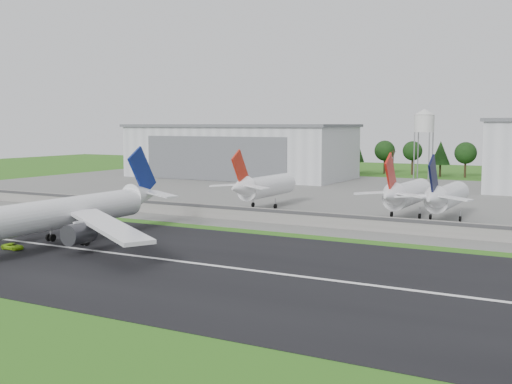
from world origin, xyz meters
The scene contains 14 objects.
ground centered at (0.00, 0.00, 0.00)m, with size 600.00×600.00×0.00m, color #306518.
runway centered at (0.00, 10.00, 0.05)m, with size 320.00×60.00×0.10m, color black.
runway_centerline centered at (0.00, 10.00, 0.11)m, with size 220.00×1.00×0.02m, color white.
apron centered at (0.00, 120.00, 0.05)m, with size 320.00×150.00×0.10m, color slate.
blast_fence centered at (0.00, 54.99, 1.81)m, with size 240.00×0.61×3.50m.
hangar_west centered at (-80.00, 164.92, 11.63)m, with size 97.00×44.00×23.20m.
water_tower centered at (-5.00, 185.00, 24.55)m, with size 8.40×8.40×29.40m.
utility_poles centered at (0.00, 200.00, 0.00)m, with size 230.00×3.00×12.00m, color black, non-canonical shape.
treeline centered at (0.00, 215.00, 0.00)m, with size 320.00×16.00×22.00m, color black, non-canonical shape.
main_airliner centered at (-30.15, 9.56, 4.89)m, with size 57.29×59.02×18.17m.
ground_vehicle centered at (-34.29, 3.47, 0.71)m, with size 2.01×4.37×1.21m, color #86C116.
parked_jet_red_a centered at (-21.56, 76.57, 6.24)m, with size 7.36×31.29×16.76m.
parked_jet_red_b centered at (17.95, 76.57, 6.25)m, with size 7.36×31.29×16.76m.
parked_jet_navy centered at (27.55, 76.55, 6.11)m, with size 7.36×31.29×16.61m.
Camera 1 is at (60.94, -76.82, 23.05)m, focal length 45.00 mm.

